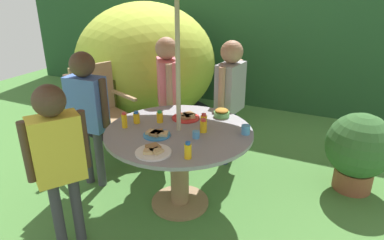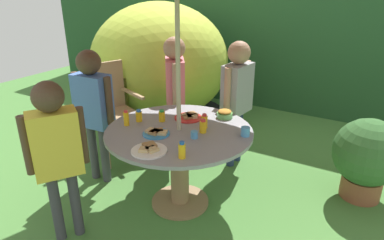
% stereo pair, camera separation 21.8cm
% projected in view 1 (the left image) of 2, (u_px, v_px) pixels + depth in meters
% --- Properties ---
extents(ground_plane, '(10.00, 10.00, 0.02)m').
position_uv_depth(ground_plane, '(180.00, 204.00, 3.04)').
color(ground_plane, '#477A38').
extents(hedge_backdrop, '(9.00, 0.70, 2.10)m').
position_uv_depth(hedge_backdrop, '(272.00, 36.00, 5.20)').
color(hedge_backdrop, '#234C28').
rests_on(hedge_backdrop, ground_plane).
extents(garden_table, '(1.20, 1.20, 0.71)m').
position_uv_depth(garden_table, '(179.00, 150.00, 2.83)').
color(garden_table, '#93704C').
rests_on(garden_table, ground_plane).
extents(wooden_chair, '(0.63, 0.63, 1.01)m').
position_uv_depth(wooden_chair, '(101.00, 108.00, 3.66)').
color(wooden_chair, tan).
rests_on(wooden_chair, ground_plane).
extents(dome_tent, '(2.10, 2.10, 1.59)m').
position_uv_depth(dome_tent, '(146.00, 63.00, 4.67)').
color(dome_tent, '#B2C63F').
rests_on(dome_tent, ground_plane).
extents(potted_plant, '(0.59, 0.59, 0.75)m').
position_uv_depth(potted_plant, '(359.00, 149.00, 3.10)').
color(potted_plant, brown).
rests_on(potted_plant, ground_plane).
extents(child_in_grey_shirt, '(0.23, 0.44, 1.30)m').
position_uv_depth(child_in_grey_shirt, '(230.00, 88.00, 3.43)').
color(child_in_grey_shirt, navy).
rests_on(child_in_grey_shirt, ground_plane).
extents(child_in_pink_shirt, '(0.35, 0.39, 1.32)m').
position_uv_depth(child_in_pink_shirt, '(167.00, 84.00, 3.53)').
color(child_in_pink_shirt, brown).
rests_on(child_in_pink_shirt, ground_plane).
extents(child_in_blue_shirt, '(0.43, 0.22, 1.28)m').
position_uv_depth(child_in_blue_shirt, '(87.00, 104.00, 3.03)').
color(child_in_blue_shirt, '#3F3F47').
rests_on(child_in_blue_shirt, ground_plane).
extents(child_in_yellow_shirt, '(0.32, 0.37, 1.24)m').
position_uv_depth(child_in_yellow_shirt, '(57.00, 149.00, 2.28)').
color(child_in_yellow_shirt, '#3F3F47').
rests_on(child_in_yellow_shirt, ground_plane).
extents(snack_bowl, '(0.14, 0.14, 0.07)m').
position_uv_depth(snack_bowl, '(222.00, 113.00, 3.02)').
color(snack_bowl, '#66B259').
rests_on(snack_bowl, garden_table).
extents(plate_center_front, '(0.24, 0.24, 0.03)m').
position_uv_depth(plate_center_front, '(186.00, 117.00, 2.99)').
color(plate_center_front, red).
rests_on(plate_center_front, garden_table).
extents(plate_near_left, '(0.21, 0.21, 0.03)m').
position_uv_depth(plate_near_left, '(157.00, 134.00, 2.66)').
color(plate_near_left, '#338CD8').
rests_on(plate_near_left, garden_table).
extents(plate_center_back, '(0.26, 0.26, 0.03)m').
position_uv_depth(plate_center_back, '(153.00, 151.00, 2.40)').
color(plate_center_back, white).
rests_on(plate_center_back, garden_table).
extents(juice_bottle_near_right, '(0.05, 0.05, 0.10)m').
position_uv_depth(juice_bottle_near_right, '(137.00, 118.00, 2.88)').
color(juice_bottle_near_right, yellow).
rests_on(juice_bottle_near_right, garden_table).
extents(juice_bottle_far_left, '(0.05, 0.05, 0.12)m').
position_uv_depth(juice_bottle_far_left, '(204.00, 121.00, 2.79)').
color(juice_bottle_far_left, yellow).
rests_on(juice_bottle_far_left, garden_table).
extents(juice_bottle_far_right, '(0.05, 0.05, 0.10)m').
position_uv_depth(juice_bottle_far_right, '(160.00, 117.00, 2.90)').
color(juice_bottle_far_right, yellow).
rests_on(juice_bottle_far_right, garden_table).
extents(juice_bottle_mid_left, '(0.06, 0.06, 0.11)m').
position_uv_depth(juice_bottle_mid_left, '(203.00, 126.00, 2.71)').
color(juice_bottle_mid_left, yellow).
rests_on(juice_bottle_mid_left, garden_table).
extents(juice_bottle_mid_right, '(0.05, 0.05, 0.13)m').
position_uv_depth(juice_bottle_mid_right, '(124.00, 120.00, 2.79)').
color(juice_bottle_mid_right, yellow).
rests_on(juice_bottle_mid_right, garden_table).
extents(juice_bottle_front_edge, '(0.05, 0.05, 0.12)m').
position_uv_depth(juice_bottle_front_edge, '(188.00, 151.00, 2.31)').
color(juice_bottle_front_edge, yellow).
rests_on(juice_bottle_front_edge, garden_table).
extents(cup_near, '(0.06, 0.06, 0.06)m').
position_uv_depth(cup_near, '(196.00, 134.00, 2.62)').
color(cup_near, '#4C99D8').
rests_on(cup_near, garden_table).
extents(cup_far, '(0.07, 0.07, 0.07)m').
position_uv_depth(cup_far, '(246.00, 130.00, 2.68)').
color(cup_far, '#4C99D8').
rests_on(cup_far, garden_table).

